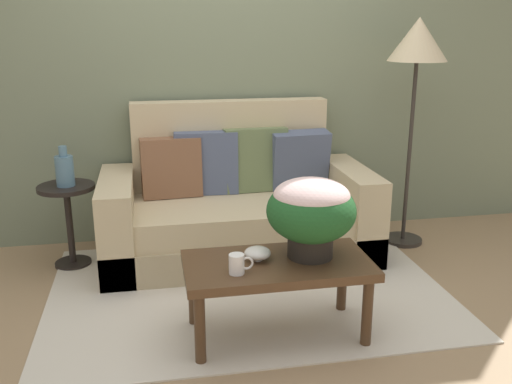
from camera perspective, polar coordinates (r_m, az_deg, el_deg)
ground_plane at (r=3.51m, az=-0.39°, el=-10.98°), size 14.00×14.00×0.00m
wall_back at (r=4.38m, az=-3.57°, el=14.84°), size 6.40×0.12×2.99m
area_rug at (r=3.65m, az=-0.83°, el=-9.83°), size 2.45×1.73×0.01m
couch at (r=4.12m, az=-1.97°, el=-1.63°), size 1.90×0.91×1.08m
coffee_table at (r=3.02m, az=2.18°, el=-8.02°), size 0.98×0.51×0.43m
side_table at (r=4.07m, az=-18.36°, el=-1.79°), size 0.38×0.38×0.58m
floor_lamp at (r=4.27m, az=15.93°, el=13.43°), size 0.42×0.42×1.67m
potted_plant at (r=2.97m, az=5.58°, el=-1.77°), size 0.47×0.47×0.43m
coffee_mug at (r=2.83m, az=-1.88°, el=-7.25°), size 0.12×0.08×0.10m
snack_bowl at (r=2.99m, az=0.16°, el=-6.17°), size 0.14×0.14×0.07m
table_vase at (r=3.98m, az=-18.69°, el=2.12°), size 0.12×0.12×0.27m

